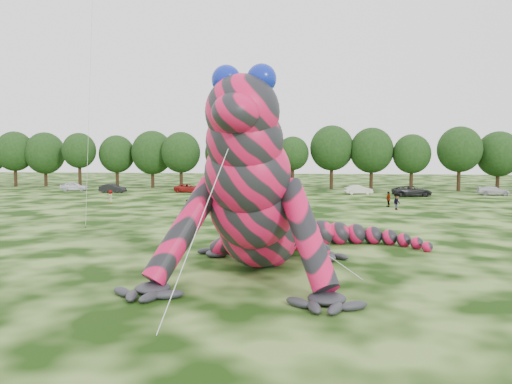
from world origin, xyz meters
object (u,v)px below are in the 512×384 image
Objects in this scene: tree_13 at (459,159)px; inflatable_gecko at (264,174)px; spectator_4 at (110,197)px; car_5 at (359,190)px; spectator_3 at (388,199)px; car_2 at (190,188)px; spectator_0 at (187,209)px; tree_7 at (225,160)px; tree_10 at (332,157)px; spectator_1 at (212,205)px; tree_14 at (498,161)px; tree_4 at (117,161)px; car_7 at (493,191)px; flying_kite at (92,2)px; car_0 at (74,186)px; tree_6 at (181,160)px; tree_9 at (293,163)px; car_6 at (412,191)px; tree_1 at (15,159)px; tree_12 at (412,162)px; tree_5 at (152,159)px; spectator_2 at (397,202)px; tree_3 at (79,160)px; tree_2 at (45,159)px; car_1 at (113,188)px; tree_8 at (260,162)px; car_4 at (282,189)px; car_3 at (232,188)px; tree_11 at (372,159)px.

inflatable_gecko is at bearing -113.75° from tree_13.
spectator_4 is at bearing 130.12° from inflatable_gecko.
spectator_3 is at bearing 175.02° from car_5.
spectator_0 is (7.50, -29.21, 0.21)m from car_2.
spectator_3 is (23.22, -24.69, -3.88)m from tree_7.
car_2 is (-21.33, -9.70, -4.59)m from tree_10.
tree_13 reaches higher than spectator_1.
tree_4 is at bearing -179.99° from tree_14.
tree_14 reaches higher than car_7.
tree_14 reaches higher than spectator_3.
tree_10 is (17.48, 49.46, -11.16)m from flying_kite.
tree_7 is at bearing 107.29° from inflatable_gecko.
flying_kite is at bearing -59.78° from spectator_3.
car_0 is at bearing -172.28° from tree_14.
tree_6 is 17.44m from car_0.
car_6 is (17.10, -11.14, -3.60)m from tree_9.
car_5 is (40.78, -9.74, -3.87)m from tree_4.
car_7 is (43.88, 0.82, -0.02)m from car_2.
tree_1 is (-51.08, 56.39, 0.00)m from inflatable_gecko.
tree_9 is at bearing -88.70° from car_0.
car_2 is at bearing -11.53° from spectator_1.
tree_5 is at bearing 179.07° from tree_12.
tree_9 is 31.02m from spectator_2.
tree_4 is (-19.55, 49.60, -11.88)m from flying_kite.
car_2 is at bearing -20.60° from tree_3.
car_2 is 1.08× the size of car_7.
tree_13 reaches higher than tree_3.
tree_2 reaches higher than car_7.
tree_6 is (18.16, -0.38, 0.03)m from tree_3.
car_0 is 62.97m from car_7.
tree_10 reaches higher than car_6.
tree_7 is 17.58m from tree_10.
inflatable_gecko is 53.25m from car_1.
car_5 is at bearing -27.55° from tree_8.
car_1 is 1.05× the size of car_4.
tree_8 is 1.84× the size of car_3.
inflatable_gecko is 2.19× the size of tree_8.
tree_7 is at bearing -1.87° from tree_1.
spectator_1 reaches higher than car_6.
tree_4 is 42.10m from car_5.
tree_13 is 42.12m from car_2.
tree_4 is at bearing 123.78° from inflatable_gecko.
tree_5 is 0.93× the size of tree_10.
spectator_0 is at bearing -162.62° from car_2.
car_0 is at bearing -110.60° from tree_4.
flying_kite is 58.41m from tree_12.
tree_10 is 6.40m from tree_11.
spectator_0 reaches higher than spectator_4.
car_6 is (18.20, -3.22, 0.08)m from car_4.
car_4 is 0.89× the size of car_7.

